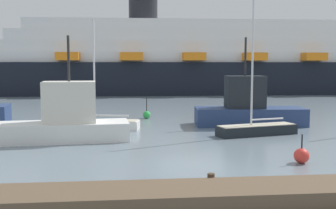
{
  "coord_description": "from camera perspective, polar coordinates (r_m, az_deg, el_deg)",
  "views": [
    {
      "loc": [
        -2.7,
        -16.42,
        4.21
      ],
      "look_at": [
        0.0,
        10.76,
        1.51
      ],
      "focal_mm": 43.05,
      "sensor_mm": 36.0,
      "label": 1
    }
  ],
  "objects": [
    {
      "name": "channel_buoy_2",
      "position": [
        18.3,
        18.38,
        -6.89
      ],
      "size": [
        0.66,
        0.66,
        1.26
      ],
      "color": "red",
      "rests_on": "ground_plane"
    },
    {
      "name": "cruise_ship",
      "position": [
        61.9,
        10.43,
        6.02
      ],
      "size": [
        83.24,
        14.46,
        14.69
      ],
      "rotation": [
        0.0,
        0.0,
        -0.02
      ],
      "color": "black",
      "rests_on": "ground_plane"
    },
    {
      "name": "fishing_boat_0",
      "position": [
        23.02,
        -14.24,
        -2.09
      ],
      "size": [
        7.32,
        3.03,
        5.8
      ],
      "rotation": [
        0.0,
        0.0,
        0.08
      ],
      "color": "white",
      "rests_on": "ground_plane"
    },
    {
      "name": "sailboat_3",
      "position": [
        24.79,
        12.45,
        -3.23
      ],
      "size": [
        5.13,
        2.42,
        8.83
      ],
      "rotation": [
        0.0,
        0.0,
        3.39
      ],
      "color": "black",
      "rests_on": "ground_plane"
    },
    {
      "name": "ground_plane",
      "position": [
        17.17,
        3.6,
        -8.57
      ],
      "size": [
        600.0,
        600.0,
        0.0
      ],
      "primitive_type": "plane",
      "color": "slate"
    },
    {
      "name": "channel_buoy_0",
      "position": [
        31.27,
        10.9,
        -1.48
      ],
      "size": [
        0.76,
        0.76,
        1.61
      ],
      "color": "orange",
      "rests_on": "ground_plane"
    },
    {
      "name": "fishing_boat_2",
      "position": [
        28.6,
        11.28,
        -0.56
      ],
      "size": [
        7.7,
        3.08,
        6.09
      ],
      "rotation": [
        0.0,
        0.0,
        3.07
      ],
      "color": "navy",
      "rests_on": "ground_plane"
    },
    {
      "name": "channel_buoy_1",
      "position": [
        31.7,
        -3.04,
        -1.43
      ],
      "size": [
        0.59,
        0.59,
        1.61
      ],
      "color": "green",
      "rests_on": "ground_plane"
    },
    {
      "name": "sailboat_2",
      "position": [
        26.83,
        -9.47,
        -2.63
      ],
      "size": [
        5.14,
        2.2,
        7.14
      ],
      "rotation": [
        0.0,
        0.0,
        2.95
      ],
      "color": "white",
      "rests_on": "ground_plane"
    },
    {
      "name": "dock_pier",
      "position": [
        12.68,
        7.09,
        -12.54
      ],
      "size": [
        26.41,
        2.13,
        0.63
      ],
      "color": "brown",
      "rests_on": "ground_plane"
    }
  ]
}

